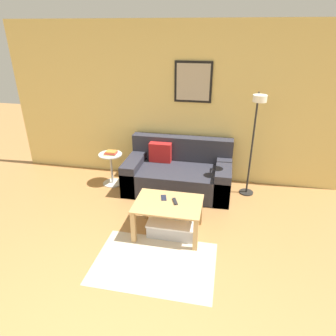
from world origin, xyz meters
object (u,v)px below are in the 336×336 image
book_stack (111,153)px  cell_phone (164,198)px  couch (178,173)px  remote_control (175,201)px  coffee_table (168,209)px  floor_lamp (255,129)px  storage_bin (172,227)px  side_table (111,166)px

book_stack → cell_phone: size_ratio=1.51×
couch → remote_control: bearing=-82.5°
coffee_table → book_stack: bearing=136.1°
floor_lamp → cell_phone: bearing=-137.7°
storage_bin → side_table: bearing=137.4°
side_table → storage_bin: bearing=-42.6°
storage_bin → book_stack: book_stack is taller
floor_lamp → side_table: 2.37m
coffee_table → storage_bin: (0.05, -0.01, -0.26)m
floor_lamp → coffee_table: bearing=-132.8°
coffee_table → remote_control: bearing=24.0°
couch → cell_phone: 1.11m
book_stack → floor_lamp: bearing=-0.7°
coffee_table → storage_bin: size_ratio=1.35×
cell_phone → remote_control: bearing=-39.0°
coffee_table → book_stack: book_stack is taller
couch → cell_phone: couch is taller
side_table → cell_phone: (1.12, -1.04, 0.12)m
couch → coffee_table: bearing=-86.5°
side_table → book_stack: (0.01, 0.00, 0.24)m
side_table → remote_control: size_ratio=3.63×
couch → remote_control: size_ratio=11.13×
couch → side_table: size_ratio=3.07×
couch → side_table: (-1.13, -0.06, 0.06)m
storage_bin → floor_lamp: floor_lamp is taller
floor_lamp → cell_phone: size_ratio=11.57×
coffee_table → storage_bin: bearing=-13.3°
couch → coffee_table: 1.21m
storage_bin → side_table: size_ratio=1.14×
couch → side_table: couch is taller
floor_lamp → book_stack: (-2.22, 0.03, -0.55)m
storage_bin → coffee_table: bearing=166.7°
couch → storage_bin: (0.13, -1.22, -0.18)m
floor_lamp → couch: bearing=175.3°
couch → storage_bin: size_ratio=2.69×
book_stack → storage_bin: bearing=-43.0°
couch → book_stack: (-1.11, -0.06, 0.30)m
book_stack → remote_control: book_stack is taller
couch → cell_phone: (-0.00, -1.10, 0.18)m
book_stack → coffee_table: bearing=-43.9°
remote_control → cell_phone: bearing=133.9°
cell_phone → book_stack: bearing=121.3°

